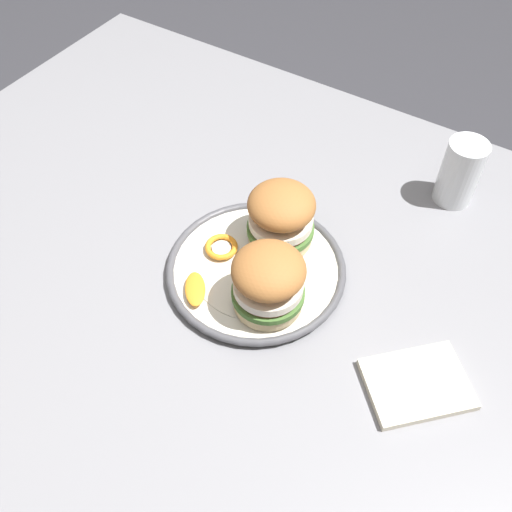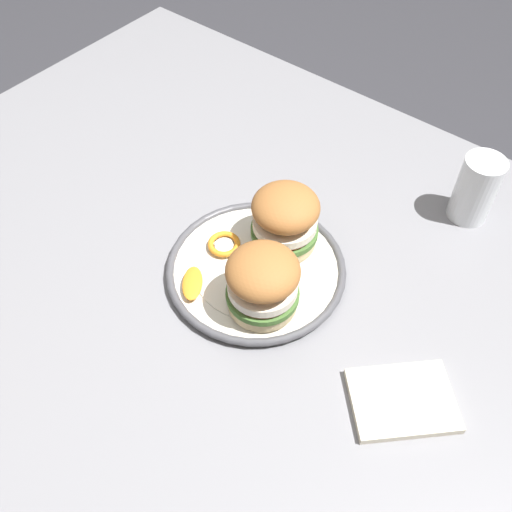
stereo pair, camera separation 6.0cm
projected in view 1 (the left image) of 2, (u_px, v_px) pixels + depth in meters
The scene contains 9 objects.
ground_plane at pixel (223, 448), 1.42m from camera, with size 8.00×8.00×0.00m, color #333338.
dining_table at pixel (205, 306), 0.93m from camera, with size 1.25×1.07×0.71m.
dinner_plate at pixel (256, 269), 0.86m from camera, with size 0.27×0.27×0.02m.
sandwich_half_left at pixel (281, 216), 0.85m from camera, with size 0.13×0.13×0.10m.
sandwich_half_right at pixel (270, 279), 0.77m from camera, with size 0.13×0.13×0.10m.
orange_peel_curled at pixel (221, 247), 0.87m from camera, with size 0.07×0.07×0.01m.
orange_peel_strip_long at pixel (195, 289), 0.82m from camera, with size 0.06×0.07×0.01m.
drinking_glass at pixel (459, 176), 0.93m from camera, with size 0.06×0.06×0.11m.
folded_napkin at pixel (415, 387), 0.74m from camera, with size 0.13×0.10×0.01m, color beige.
Camera 1 is at (0.35, -0.40, 1.40)m, focal length 39.93 mm.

